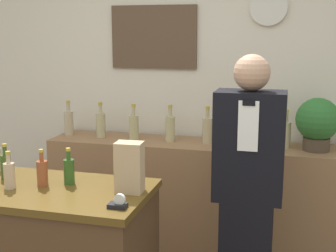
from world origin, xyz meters
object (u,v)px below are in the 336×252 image
shopkeeper (248,190)px  tape_dispenser (118,203)px  potted_plant (318,122)px  paper_bag (129,167)px

shopkeeper → tape_dispenser: shopkeeper is taller
tape_dispenser → potted_plant: bearing=56.1°
tape_dispenser → shopkeeper: bearing=52.1°
shopkeeper → potted_plant: bearing=60.3°
shopkeeper → tape_dispenser: size_ratio=18.08×
paper_bag → tape_dispenser: size_ratio=3.03×
shopkeeper → tape_dispenser: (-0.56, -0.72, 0.12)m
shopkeeper → paper_bag: shopkeeper is taller
potted_plant → paper_bag: potted_plant is taller
potted_plant → paper_bag: 1.58m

